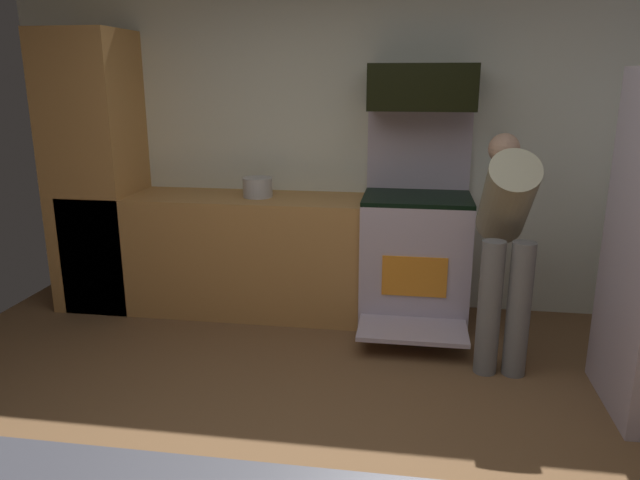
% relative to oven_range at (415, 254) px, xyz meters
% --- Properties ---
extents(wall_back, '(5.20, 0.12, 2.60)m').
position_rel_oven_range_xyz_m(wall_back, '(-0.55, 0.37, 0.79)').
color(wall_back, silver).
rests_on(wall_back, ground).
extents(lower_cabinet_run, '(2.40, 0.60, 0.90)m').
position_rel_oven_range_xyz_m(lower_cabinet_run, '(-1.45, 0.01, -0.06)').
color(lower_cabinet_run, '#BB8446').
rests_on(lower_cabinet_run, ground).
extents(cabinet_column, '(0.60, 0.60, 2.10)m').
position_rel_oven_range_xyz_m(cabinet_column, '(-2.45, 0.01, 0.54)').
color(cabinet_column, '#BB8446').
rests_on(cabinet_column, ground).
extents(oven_range, '(0.76, 1.04, 1.54)m').
position_rel_oven_range_xyz_m(oven_range, '(0.00, 0.00, 0.00)').
color(oven_range, '#C0B2C3').
rests_on(oven_range, ground).
extents(microwave, '(0.74, 0.38, 0.32)m').
position_rel_oven_range_xyz_m(microwave, '(0.00, 0.09, 1.18)').
color(microwave, black).
rests_on(microwave, oven_range).
extents(person_cook, '(0.31, 0.71, 1.42)m').
position_rel_oven_range_xyz_m(person_cook, '(0.53, -0.59, 0.35)').
color(person_cook, slate).
rests_on(person_cook, ground).
extents(stock_pot, '(0.22, 0.22, 0.14)m').
position_rel_oven_range_xyz_m(stock_pot, '(-1.17, 0.01, 0.46)').
color(stock_pot, '#B5B4B5').
rests_on(stock_pot, lower_cabinet_run).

